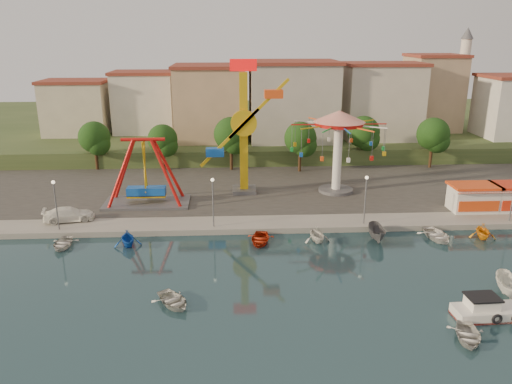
{
  "coord_description": "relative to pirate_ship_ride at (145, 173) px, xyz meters",
  "views": [
    {
      "loc": [
        -6.1,
        -36.07,
        20.03
      ],
      "look_at": [
        -3.48,
        14.0,
        4.0
      ],
      "focal_mm": 35.0,
      "sensor_mm": 36.0,
      "label": 1
    }
  ],
  "objects": [
    {
      "name": "building_0",
      "position": [
        -17.25,
        25.39,
        4.54
      ],
      "size": [
        9.26,
        9.53,
        11.87
      ],
      "primitive_type": "cube",
      "color": "beige",
      "rests_on": "hill_terrace"
    },
    {
      "name": "minaret",
      "position": [
        52.12,
        33.33,
        8.15
      ],
      "size": [
        2.8,
        2.8,
        18.0
      ],
      "color": "silver",
      "rests_on": "hill_terrace"
    },
    {
      "name": "hill_terrace",
      "position": [
        16.12,
        46.33,
        -2.89
      ],
      "size": [
        200.0,
        60.0,
        3.0
      ],
      "primitive_type": "cube",
      "color": "#384C26",
      "rests_on": "ground"
    },
    {
      "name": "tree_1",
      "position": [
        0.12,
        15.57,
        0.81
      ],
      "size": [
        4.35,
        4.35,
        6.8
      ],
      "color": "#382314",
      "rests_on": "quay_deck"
    },
    {
      "name": "building_5",
      "position": [
        48.48,
        29.66,
        4.21
      ],
      "size": [
        12.77,
        10.96,
        11.21
      ],
      "primitive_type": "cube",
      "color": "tan",
      "rests_on": "hill_terrace"
    },
    {
      "name": "ground",
      "position": [
        16.12,
        -20.67,
        -4.39
      ],
      "size": [
        200.0,
        200.0,
        0.0
      ],
      "primitive_type": "plane",
      "color": "#143039",
      "rests_on": "ground"
    },
    {
      "name": "moored_boat_3",
      "position": [
        12.8,
        -10.87,
        -4.0
      ],
      "size": [
        3.27,
        4.18,
        0.79
      ],
      "primitive_type": "imported",
      "rotation": [
        0.0,
        0.0,
        -0.15
      ],
      "color": "#B6290E",
      "rests_on": "ground"
    },
    {
      "name": "wave_swinger",
      "position": [
        23.42,
        3.64,
        3.8
      ],
      "size": [
        11.6,
        11.6,
        10.4
      ],
      "color": "#59595E",
      "rests_on": "quay_deck"
    },
    {
      "name": "moored_boat_5",
      "position": [
        24.63,
        -10.87,
        -3.62
      ],
      "size": [
        1.88,
        4.12,
        1.54
      ],
      "primitive_type": "imported",
      "rotation": [
        0.0,
        0.0,
        -0.1
      ],
      "color": "#58585D",
      "rests_on": "ground"
    },
    {
      "name": "tree_3",
      "position": [
        20.12,
        13.69,
        1.16
      ],
      "size": [
        4.68,
        4.68,
        7.32
      ],
      "color": "#382314",
      "rests_on": "quay_deck"
    },
    {
      "name": "moored_boat_4",
      "position": [
        18.54,
        -10.87,
        -3.6
      ],
      "size": [
        3.22,
        3.52,
        1.58
      ],
      "primitive_type": "imported",
      "rotation": [
        0.0,
        0.0,
        0.23
      ],
      "color": "silver",
      "rests_on": "ground"
    },
    {
      "name": "tree_4",
      "position": [
        30.12,
        16.68,
        1.35
      ],
      "size": [
        4.86,
        4.86,
        7.6
      ],
      "color": "#382314",
      "rests_on": "quay_deck"
    },
    {
      "name": "building_4",
      "position": [
        35.19,
        31.53,
        3.22
      ],
      "size": [
        10.75,
        9.23,
        9.24
      ],
      "primitive_type": "cube",
      "color": "beige",
      "rests_on": "hill_terrace"
    },
    {
      "name": "lamp_post_0",
      "position": [
        -7.88,
        -7.67,
        -1.29
      ],
      "size": [
        0.14,
        0.14,
        5.0
      ],
      "primitive_type": "cylinder",
      "color": "#59595E",
      "rests_on": "quay_deck"
    },
    {
      "name": "lamp_post_2",
      "position": [
        24.12,
        -7.67,
        -1.29
      ],
      "size": [
        0.14,
        0.14,
        5.0
      ],
      "primitive_type": "cylinder",
      "color": "#59595E",
      "rests_on": "quay_deck"
    },
    {
      "name": "moored_boat_6",
      "position": [
        30.87,
        -10.87,
        -3.96
      ],
      "size": [
        3.5,
        4.54,
        0.87
      ],
      "primitive_type": "imported",
      "rotation": [
        0.0,
        0.0,
        0.12
      ],
      "color": "white",
      "rests_on": "ground"
    },
    {
      "name": "building_3",
      "position": [
        21.72,
        28.13,
        3.2
      ],
      "size": [
        12.59,
        10.5,
        9.2
      ],
      "primitive_type": "cube",
      "color": "beige",
      "rests_on": "hill_terrace"
    },
    {
      "name": "pirate_ship_ride",
      "position": [
        0.0,
        0.0,
        0.0
      ],
      "size": [
        10.0,
        5.0,
        8.0
      ],
      "color": "#59595E",
      "rests_on": "quay_deck"
    },
    {
      "name": "moored_boat_1",
      "position": [
        -0.25,
        -10.87,
        -3.59
      ],
      "size": [
        3.38,
        3.67,
        1.61
      ],
      "primitive_type": "imported",
      "rotation": [
        0.0,
        0.0,
        0.28
      ],
      "color": "blue",
      "rests_on": "ground"
    },
    {
      "name": "building_1",
      "position": [
        -5.21,
        30.71,
        2.92
      ],
      "size": [
        12.33,
        9.01,
        8.63
      ],
      "primitive_type": "cube",
      "color": "silver",
      "rests_on": "hill_terrace"
    },
    {
      "name": "moored_boat_7",
      "position": [
        35.58,
        -10.87,
        -3.6
      ],
      "size": [
        3.13,
        3.45,
        1.58
      ],
      "primitive_type": "imported",
      "rotation": [
        0.0,
        0.0,
        -0.2
      ],
      "color": "orange",
      "rests_on": "ground"
    },
    {
      "name": "van",
      "position": [
        -7.54,
        -5.25,
        -3.03
      ],
      "size": [
        5.58,
        3.21,
        1.52
      ],
      "primitive_type": "imported",
      "rotation": [
        0.0,
        0.0,
        1.79
      ],
      "color": "white",
      "rests_on": "quay_deck"
    },
    {
      "name": "moored_boat_0",
      "position": [
        -6.58,
        -10.87,
        -4.03
      ],
      "size": [
        2.55,
        3.57,
        0.74
      ],
      "primitive_type": "imported",
      "rotation": [
        0.0,
        0.0,
        0.0
      ],
      "color": "silver",
      "rests_on": "ground"
    },
    {
      "name": "rowboat_b",
      "position": [
        26.0,
        -28.15,
        -4.04
      ],
      "size": [
        3.33,
        4.01,
        0.72
      ],
      "primitive_type": "imported",
      "rotation": [
        0.0,
        0.0,
        -0.28
      ],
      "color": "silver",
      "rests_on": "ground"
    },
    {
      "name": "quay_deck",
      "position": [
        16.12,
        41.33,
        -4.09
      ],
      "size": [
        200.0,
        100.0,
        0.6
      ],
      "primitive_type": "cube",
      "color": "#9E998E",
      "rests_on": "ground"
    },
    {
      "name": "tree_2",
      "position": [
        10.12,
        15.14,
        1.52
      ],
      "size": [
        5.02,
        5.02,
        7.85
      ],
      "color": "#382314",
      "rests_on": "quay_deck"
    },
    {
      "name": "skiff",
      "position": [
        31.96,
        -22.37,
        -3.61
      ],
      "size": [
        2.47,
        4.33,
        1.58
      ],
      "primitive_type": "imported",
      "rotation": [
        0.0,
        0.0,
        -0.24
      ],
      "color": "white",
      "rests_on": "ground"
    },
    {
      "name": "tree_5",
      "position": [
        40.12,
        14.86,
        1.31
      ],
      "size": [
        4.83,
        4.83,
        7.54
      ],
      "color": "#382314",
      "rests_on": "quay_deck"
    },
    {
      "name": "tree_0",
      "position": [
        -9.88,
        16.3,
        1.08
      ],
      "size": [
        4.6,
        4.6,
        7.19
      ],
      "color": "#382314",
      "rests_on": "quay_deck"
    },
    {
      "name": "booth_left",
      "position": [
        37.57,
        -4.19,
        -2.23
      ],
      "size": [
        5.4,
        3.78,
        3.08
      ],
      "color": "white",
      "rests_on": "quay_deck"
    },
    {
      "name": "building_2",
      "position": [
        7.93,
        31.29,
        4.22
      ],
      "size": [
        11.95,
        9.28,
        11.23
      ],
      "primitive_type": "cube",
      "color": "tan",
      "rests_on": "hill_terrace"
    },
    {
      "name": "asphalt_pad",
      "position": [
        16.12,
        9.33,
        -3.79
      ],
      "size": [
        90.0,
        28.0,
        0.01
      ],
      "primitive_type": "cube",
      "color": "#4C4944",
      "rests_on": "quay_deck"
    },
    {
      "name": "rowboat_a",
      "position": [
        5.42,
        -22.48,
        -4.02
      ],
      "size": [
        4.18,
        4.46,
        0.75
      ],
      "primitive_type": "imported",
      "rotation": [
        0.0,
        0.0,
        0.59
      ],
      "color": "silver",
      "rests_on": "ground"
    },
    {
      "name": "kamikaze_tower",
      "position": [
        12.05,
        3.86,
        4.06
      ],
      "size": [
        7.38,
        3.1,
        16.5
      ],
      "color": "#59595E",
      "rests_on": "quay_deck"
    },
    {
      "name": "cabin_motorboat",
      "position": [
        28.77,
        -25.42,
        -3.9
      ],
      "size": [
        5.35,
        2.28,
        1.86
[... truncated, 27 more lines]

